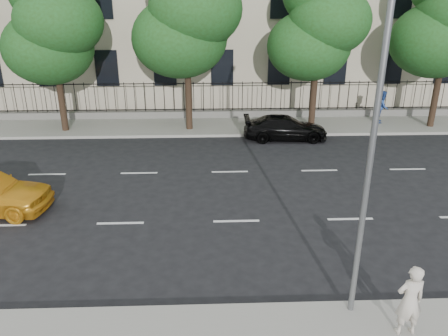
# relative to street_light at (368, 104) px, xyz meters

# --- Properties ---
(ground) EXTENTS (120.00, 120.00, 0.00)m
(ground) POSITION_rel_street_light_xyz_m (-2.50, 1.77, -5.15)
(ground) COLOR black
(ground) RESTS_ON ground
(far_sidewalk) EXTENTS (60.00, 4.00, 0.15)m
(far_sidewalk) POSITION_rel_street_light_xyz_m (-2.50, 15.77, -5.07)
(far_sidewalk) COLOR gray
(far_sidewalk) RESTS_ON ground
(lane_markings) EXTENTS (49.60, 4.62, 0.01)m
(lane_markings) POSITION_rel_street_light_xyz_m (-2.50, 6.52, -5.14)
(lane_markings) COLOR silver
(lane_markings) RESTS_ON ground
(iron_fence) EXTENTS (30.00, 0.50, 2.20)m
(iron_fence) POSITION_rel_street_light_xyz_m (-2.50, 17.47, -4.50)
(iron_fence) COLOR slate
(iron_fence) RESTS_ON far_sidewalk
(street_light) EXTENTS (0.25, 3.32, 8.05)m
(street_light) POSITION_rel_street_light_xyz_m (0.00, 0.00, 0.00)
(street_light) COLOR slate
(street_light) RESTS_ON near_sidewalk
(tree_b) EXTENTS (5.53, 5.12, 8.97)m
(tree_b) POSITION_rel_street_light_xyz_m (-11.46, 15.13, 0.69)
(tree_b) COLOR #382619
(tree_b) RESTS_ON far_sidewalk
(tree_c) EXTENTS (5.89, 5.50, 9.80)m
(tree_c) POSITION_rel_street_light_xyz_m (-4.46, 15.13, 1.26)
(tree_c) COLOR #382619
(tree_c) RESTS_ON far_sidewalk
(tree_d) EXTENTS (5.34, 4.94, 8.84)m
(tree_d) POSITION_rel_street_light_xyz_m (2.54, 15.13, 0.69)
(tree_d) COLOR #382619
(tree_d) RESTS_ON far_sidewalk
(black_sedan) EXTENTS (4.50, 1.94, 1.29)m
(black_sedan) POSITION_rel_street_light_xyz_m (0.70, 13.27, -4.50)
(black_sedan) COLOR black
(black_sedan) RESTS_ON ground
(woman_near) EXTENTS (0.68, 0.47, 1.77)m
(woman_near) POSITION_rel_street_light_xyz_m (0.98, -1.36, -4.11)
(woman_near) COLOR beige
(woman_near) RESTS_ON near_sidewalk
(pedestrian_far) EXTENTS (1.00, 1.12, 1.89)m
(pedestrian_far) POSITION_rel_street_light_xyz_m (6.88, 15.89, -4.05)
(pedestrian_far) COLOR #284691
(pedestrian_far) RESTS_ON far_sidewalk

